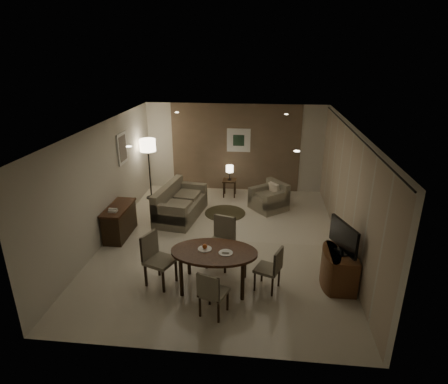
# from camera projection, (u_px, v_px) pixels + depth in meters

# --- Properties ---
(room_shell) EXTENTS (5.50, 7.00, 2.70)m
(room_shell) POSITION_uv_depth(u_px,v_px,m) (225.00, 181.00, 8.70)
(room_shell) COLOR beige
(room_shell) RESTS_ON ground
(taupe_accent) EXTENTS (3.96, 0.03, 2.70)m
(taupe_accent) POSITION_uv_depth(u_px,v_px,m) (235.00, 148.00, 11.56)
(taupe_accent) COLOR brown
(taupe_accent) RESTS_ON wall_back
(curtain_wall) EXTENTS (0.08, 6.70, 2.58)m
(curtain_wall) POSITION_uv_depth(u_px,v_px,m) (346.00, 193.00, 8.07)
(curtain_wall) COLOR #BEAB94
(curtain_wall) RESTS_ON wall_right
(curtain_rod) EXTENTS (0.03, 6.80, 0.03)m
(curtain_rod) POSITION_uv_depth(u_px,v_px,m) (354.00, 132.00, 7.59)
(curtain_rod) COLOR black
(curtain_rod) RESTS_ON wall_right
(art_back_frame) EXTENTS (0.72, 0.03, 0.72)m
(art_back_frame) POSITION_uv_depth(u_px,v_px,m) (239.00, 140.00, 11.43)
(art_back_frame) COLOR silver
(art_back_frame) RESTS_ON wall_back
(art_back_canvas) EXTENTS (0.34, 0.01, 0.34)m
(art_back_canvas) POSITION_uv_depth(u_px,v_px,m) (239.00, 140.00, 11.42)
(art_back_canvas) COLOR #1B3120
(art_back_canvas) RESTS_ON wall_back
(art_left_frame) EXTENTS (0.03, 0.60, 0.80)m
(art_left_frame) POSITION_uv_depth(u_px,v_px,m) (122.00, 148.00, 9.53)
(art_left_frame) COLOR silver
(art_left_frame) RESTS_ON wall_left
(art_left_canvas) EXTENTS (0.01, 0.46, 0.64)m
(art_left_canvas) POSITION_uv_depth(u_px,v_px,m) (123.00, 148.00, 9.53)
(art_left_canvas) COLOR gray
(art_left_canvas) RESTS_ON wall_left
(downlight_nl) EXTENTS (0.10, 0.10, 0.01)m
(downlight_nl) POSITION_uv_depth(u_px,v_px,m) (129.00, 147.00, 6.32)
(downlight_nl) COLOR white
(downlight_nl) RESTS_ON ceiling
(downlight_nr) EXTENTS (0.10, 0.10, 0.01)m
(downlight_nr) POSITION_uv_depth(u_px,v_px,m) (297.00, 151.00, 6.04)
(downlight_nr) COLOR white
(downlight_nr) RESTS_ON ceiling
(downlight_fl) EXTENTS (0.10, 0.10, 0.01)m
(downlight_fl) POSITION_uv_depth(u_px,v_px,m) (177.00, 112.00, 9.65)
(downlight_fl) COLOR white
(downlight_fl) RESTS_ON ceiling
(downlight_fr) EXTENTS (0.10, 0.10, 0.01)m
(downlight_fr) POSITION_uv_depth(u_px,v_px,m) (286.00, 114.00, 9.37)
(downlight_fr) COLOR white
(downlight_fr) RESTS_ON ceiling
(console_desk) EXTENTS (0.48, 1.20, 0.75)m
(console_desk) POSITION_uv_depth(u_px,v_px,m) (120.00, 221.00, 8.93)
(console_desk) COLOR #4C2E18
(console_desk) RESTS_ON floor
(telephone) EXTENTS (0.20, 0.14, 0.09)m
(telephone) POSITION_uv_depth(u_px,v_px,m) (113.00, 210.00, 8.49)
(telephone) COLOR white
(telephone) RESTS_ON console_desk
(tv_cabinet) EXTENTS (0.48, 0.90, 0.70)m
(tv_cabinet) POSITION_uv_depth(u_px,v_px,m) (341.00, 269.00, 7.06)
(tv_cabinet) COLOR brown
(tv_cabinet) RESTS_ON floor
(flat_tv) EXTENTS (0.36, 0.85, 0.60)m
(flat_tv) POSITION_uv_depth(u_px,v_px,m) (344.00, 237.00, 6.82)
(flat_tv) COLOR black
(flat_tv) RESTS_ON tv_cabinet
(dining_table) EXTENTS (1.61, 1.01, 0.75)m
(dining_table) POSITION_uv_depth(u_px,v_px,m) (214.00, 269.00, 7.00)
(dining_table) COLOR #4C2E18
(dining_table) RESTS_ON floor
(chair_near) EXTENTS (0.54, 0.54, 0.87)m
(chair_near) POSITION_uv_depth(u_px,v_px,m) (214.00, 292.00, 6.25)
(chair_near) COLOR gray
(chair_near) RESTS_ON floor
(chair_far) EXTENTS (0.63, 0.63, 1.03)m
(chair_far) POSITION_uv_depth(u_px,v_px,m) (220.00, 243.00, 7.62)
(chair_far) COLOR gray
(chair_far) RESTS_ON floor
(chair_left) EXTENTS (0.64, 0.64, 1.02)m
(chair_left) POSITION_uv_depth(u_px,v_px,m) (160.00, 260.00, 7.03)
(chair_left) COLOR gray
(chair_left) RESTS_ON floor
(chair_right) EXTENTS (0.55, 0.55, 0.87)m
(chair_right) POSITION_uv_depth(u_px,v_px,m) (267.00, 268.00, 6.91)
(chair_right) COLOR gray
(chair_right) RESTS_ON floor
(plate_a) EXTENTS (0.26, 0.26, 0.02)m
(plate_a) POSITION_uv_depth(u_px,v_px,m) (205.00, 249.00, 6.93)
(plate_a) COLOR white
(plate_a) RESTS_ON dining_table
(plate_b) EXTENTS (0.26, 0.26, 0.02)m
(plate_b) POSITION_uv_depth(u_px,v_px,m) (226.00, 253.00, 6.79)
(plate_b) COLOR white
(plate_b) RESTS_ON dining_table
(fruit_apple) EXTENTS (0.09, 0.09, 0.09)m
(fruit_apple) POSITION_uv_depth(u_px,v_px,m) (205.00, 246.00, 6.91)
(fruit_apple) COLOR #C54E16
(fruit_apple) RESTS_ON plate_a
(napkin) EXTENTS (0.12, 0.08, 0.03)m
(napkin) POSITION_uv_depth(u_px,v_px,m) (226.00, 252.00, 6.79)
(napkin) COLOR white
(napkin) RESTS_ON plate_b
(round_rug) EXTENTS (1.11, 1.11, 0.01)m
(round_rug) POSITION_uv_depth(u_px,v_px,m) (225.00, 213.00, 10.27)
(round_rug) COLOR #433B25
(round_rug) RESTS_ON floor
(sofa) EXTENTS (1.95, 1.17, 0.86)m
(sofa) POSITION_uv_depth(u_px,v_px,m) (181.00, 202.00, 9.91)
(sofa) COLOR gray
(sofa) RESTS_ON floor
(armchair) EXTENTS (1.17, 1.18, 0.76)m
(armchair) POSITION_uv_depth(u_px,v_px,m) (269.00, 196.00, 10.40)
(armchair) COLOR gray
(armchair) RESTS_ON floor
(side_table) EXTENTS (0.41, 0.41, 0.52)m
(side_table) POSITION_uv_depth(u_px,v_px,m) (230.00, 188.00, 11.38)
(side_table) COLOR black
(side_table) RESTS_ON floor
(table_lamp) EXTENTS (0.22, 0.22, 0.50)m
(table_lamp) POSITION_uv_depth(u_px,v_px,m) (230.00, 172.00, 11.20)
(table_lamp) COLOR #FFEAC1
(table_lamp) RESTS_ON side_table
(floor_lamp) EXTENTS (0.46, 0.46, 1.81)m
(floor_lamp) POSITION_uv_depth(u_px,v_px,m) (149.00, 169.00, 10.99)
(floor_lamp) COLOR #FFE5B7
(floor_lamp) RESTS_ON floor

